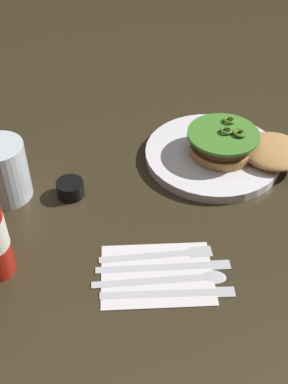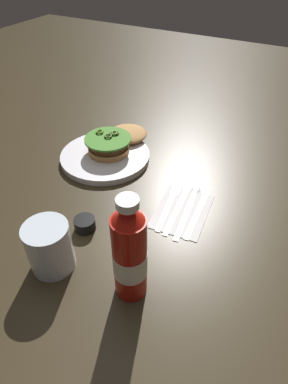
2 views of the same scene
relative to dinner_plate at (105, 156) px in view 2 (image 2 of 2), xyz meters
The scene contains 11 objects.
ground_plane 0.12m from the dinner_plate, 149.07° to the right, with size 3.00×3.00×0.00m, color #312817.
dinner_plate is the anchor object (origin of this frame).
burger_sandwich 0.06m from the dinner_plate, ahead, with size 0.22×0.14×0.05m.
ketchup_bottle 0.46m from the dinner_plate, 139.96° to the right, with size 0.06×0.06×0.23m.
water_glass 0.39m from the dinner_plate, 161.82° to the right, with size 0.09×0.09×0.11m, color silver.
condiment_cup 0.28m from the dinner_plate, 155.50° to the right, with size 0.05×0.05×0.03m, color black.
napkin 0.31m from the dinner_plate, 108.85° to the right, with size 0.17×0.12×0.00m, color white.
butter_knife 0.33m from the dinner_plate, 102.18° to the right, with size 0.20×0.03×0.00m.
spoon_utensil 0.30m from the dinner_plate, 102.78° to the right, with size 0.20×0.04×0.00m.
steak_knife 0.28m from the dinner_plate, 105.14° to the right, with size 0.20×0.04×0.00m.
fork_utensil 0.26m from the dinner_plate, 108.62° to the right, with size 0.18×0.04×0.00m.
Camera 2 is at (-0.54, -0.42, 0.54)m, focal length 30.35 mm.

